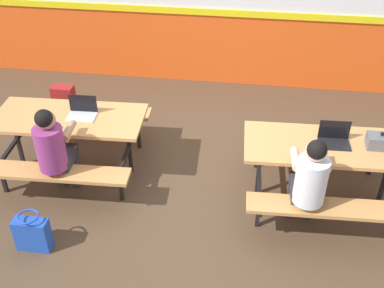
{
  "coord_description": "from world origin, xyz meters",
  "views": [
    {
      "loc": [
        0.61,
        -4.26,
        3.56
      ],
      "look_at": [
        0.0,
        -0.02,
        0.55
      ],
      "focal_mm": 44.11,
      "sensor_mm": 36.0,
      "label": 1
    }
  ],
  "objects_px": {
    "student_further": "(309,179)",
    "tote_bag_bright": "(32,234)",
    "student_nearer": "(54,147)",
    "picnic_table_left": "(70,129)",
    "picnic_table_right": "(324,157)",
    "laptop_silver": "(82,112)",
    "laptop_dark": "(334,139)",
    "backpack_dark": "(64,100)"
  },
  "relations": [
    {
      "from": "student_nearer",
      "to": "laptop_silver",
      "type": "relative_size",
      "value": 3.67
    },
    {
      "from": "student_nearer",
      "to": "tote_bag_bright",
      "type": "xyz_separation_m",
      "value": [
        -0.02,
        -0.74,
        -0.51
      ]
    },
    {
      "from": "picnic_table_right",
      "to": "student_further",
      "type": "distance_m",
      "value": 0.62
    },
    {
      "from": "laptop_dark",
      "to": "student_nearer",
      "type": "bearing_deg",
      "value": -171.13
    },
    {
      "from": "picnic_table_right",
      "to": "tote_bag_bright",
      "type": "xyz_separation_m",
      "value": [
        -2.83,
        -1.15,
        -0.38
      ]
    },
    {
      "from": "picnic_table_right",
      "to": "student_further",
      "type": "relative_size",
      "value": 1.44
    },
    {
      "from": "tote_bag_bright",
      "to": "laptop_silver",
      "type": "bearing_deg",
      "value": 84.57
    },
    {
      "from": "laptop_dark",
      "to": "backpack_dark",
      "type": "xyz_separation_m",
      "value": [
        -3.51,
        1.31,
        -0.57
      ]
    },
    {
      "from": "picnic_table_right",
      "to": "backpack_dark",
      "type": "distance_m",
      "value": 3.72
    },
    {
      "from": "picnic_table_right",
      "to": "tote_bag_bright",
      "type": "height_order",
      "value": "picnic_table_right"
    },
    {
      "from": "student_nearer",
      "to": "backpack_dark",
      "type": "distance_m",
      "value": 1.94
    },
    {
      "from": "student_further",
      "to": "tote_bag_bright",
      "type": "relative_size",
      "value": 2.81
    },
    {
      "from": "picnic_table_left",
      "to": "student_further",
      "type": "xyz_separation_m",
      "value": [
        2.65,
        -0.71,
        0.13
      ]
    },
    {
      "from": "picnic_table_left",
      "to": "laptop_silver",
      "type": "relative_size",
      "value": 5.3
    },
    {
      "from": "picnic_table_right",
      "to": "picnic_table_left",
      "type": "bearing_deg",
      "value": 177.1
    },
    {
      "from": "picnic_table_right",
      "to": "tote_bag_bright",
      "type": "relative_size",
      "value": 4.05
    },
    {
      "from": "picnic_table_left",
      "to": "tote_bag_bright",
      "type": "distance_m",
      "value": 1.35
    },
    {
      "from": "laptop_silver",
      "to": "tote_bag_bright",
      "type": "relative_size",
      "value": 0.76
    },
    {
      "from": "student_further",
      "to": "backpack_dark",
      "type": "relative_size",
      "value": 2.74
    },
    {
      "from": "backpack_dark",
      "to": "laptop_dark",
      "type": "bearing_deg",
      "value": -20.5
    },
    {
      "from": "picnic_table_right",
      "to": "backpack_dark",
      "type": "relative_size",
      "value": 3.96
    },
    {
      "from": "picnic_table_right",
      "to": "student_further",
      "type": "height_order",
      "value": "student_further"
    },
    {
      "from": "picnic_table_left",
      "to": "laptop_dark",
      "type": "xyz_separation_m",
      "value": [
        2.93,
        -0.1,
        0.21
      ]
    },
    {
      "from": "student_nearer",
      "to": "laptop_dark",
      "type": "height_order",
      "value": "student_nearer"
    },
    {
      "from": "student_nearer",
      "to": "student_further",
      "type": "distance_m",
      "value": 2.61
    },
    {
      "from": "laptop_dark",
      "to": "tote_bag_bright",
      "type": "bearing_deg",
      "value": -157.64
    },
    {
      "from": "picnic_table_left",
      "to": "picnic_table_right",
      "type": "height_order",
      "value": "same"
    },
    {
      "from": "tote_bag_bright",
      "to": "student_nearer",
      "type": "bearing_deg",
      "value": 88.79
    },
    {
      "from": "student_nearer",
      "to": "backpack_dark",
      "type": "height_order",
      "value": "student_nearer"
    },
    {
      "from": "picnic_table_left",
      "to": "backpack_dark",
      "type": "height_order",
      "value": "picnic_table_left"
    },
    {
      "from": "backpack_dark",
      "to": "tote_bag_bright",
      "type": "relative_size",
      "value": 1.02
    },
    {
      "from": "student_nearer",
      "to": "picnic_table_left",
      "type": "bearing_deg",
      "value": 94.45
    },
    {
      "from": "laptop_silver",
      "to": "picnic_table_right",
      "type": "bearing_deg",
      "value": -4.0
    },
    {
      "from": "student_further",
      "to": "student_nearer",
      "type": "bearing_deg",
      "value": 176.59
    },
    {
      "from": "laptop_dark",
      "to": "backpack_dark",
      "type": "bearing_deg",
      "value": 159.5
    },
    {
      "from": "laptop_silver",
      "to": "student_nearer",
      "type": "bearing_deg",
      "value": -100.58
    },
    {
      "from": "picnic_table_left",
      "to": "picnic_table_right",
      "type": "xyz_separation_m",
      "value": [
        2.86,
        -0.15,
        0.0
      ]
    },
    {
      "from": "student_nearer",
      "to": "tote_bag_bright",
      "type": "relative_size",
      "value": 2.81
    },
    {
      "from": "picnic_table_left",
      "to": "student_nearer",
      "type": "xyz_separation_m",
      "value": [
        0.04,
        -0.56,
        0.13
      ]
    },
    {
      "from": "picnic_table_right",
      "to": "laptop_silver",
      "type": "bearing_deg",
      "value": 176.0
    },
    {
      "from": "picnic_table_left",
      "to": "tote_bag_bright",
      "type": "xyz_separation_m",
      "value": [
        0.03,
        -1.3,
        -0.38
      ]
    },
    {
      "from": "laptop_silver",
      "to": "tote_bag_bright",
      "type": "height_order",
      "value": "laptop_silver"
    }
  ]
}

